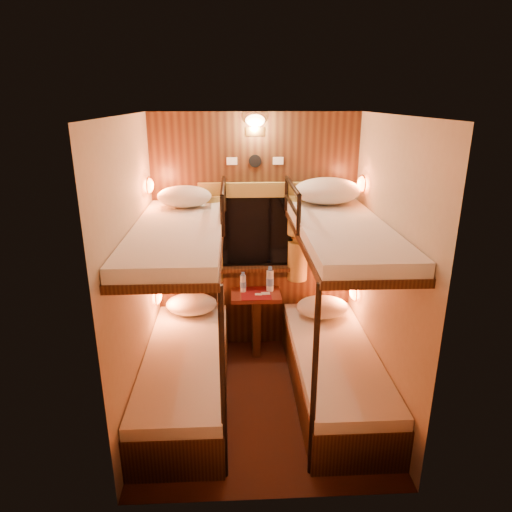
{
  "coord_description": "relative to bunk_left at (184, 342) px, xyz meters",
  "views": [
    {
      "loc": [
        -0.21,
        -3.37,
        2.51
      ],
      "look_at": [
        -0.03,
        0.15,
        1.29
      ],
      "focal_mm": 32.0,
      "sensor_mm": 36.0,
      "label": 1
    }
  ],
  "objects": [
    {
      "name": "floor",
      "position": [
        0.65,
        -0.07,
        -0.56
      ],
      "size": [
        2.1,
        2.1,
        0.0
      ],
      "primitive_type": "plane",
      "color": "black",
      "rests_on": "ground"
    },
    {
      "name": "ceiling",
      "position": [
        0.65,
        -0.07,
        1.84
      ],
      "size": [
        2.1,
        2.1,
        0.0
      ],
      "primitive_type": "plane",
      "rotation": [
        3.14,
        0.0,
        0.0
      ],
      "color": "silver",
      "rests_on": "wall_back"
    },
    {
      "name": "wall_back",
      "position": [
        0.65,
        0.98,
        0.64
      ],
      "size": [
        2.4,
        0.0,
        2.4
      ],
      "primitive_type": "plane",
      "rotation": [
        1.57,
        0.0,
        0.0
      ],
      "color": "#C6B293",
      "rests_on": "floor"
    },
    {
      "name": "wall_front",
      "position": [
        0.65,
        -1.12,
        0.64
      ],
      "size": [
        2.4,
        0.0,
        2.4
      ],
      "primitive_type": "plane",
      "rotation": [
        -1.57,
        0.0,
        0.0
      ],
      "color": "#C6B293",
      "rests_on": "floor"
    },
    {
      "name": "wall_left",
      "position": [
        -0.35,
        -0.07,
        0.64
      ],
      "size": [
        0.0,
        2.4,
        2.4
      ],
      "primitive_type": "plane",
      "rotation": [
        1.57,
        0.0,
        1.57
      ],
      "color": "#C6B293",
      "rests_on": "floor"
    },
    {
      "name": "wall_right",
      "position": [
        1.65,
        -0.07,
        0.64
      ],
      "size": [
        0.0,
        2.4,
        2.4
      ],
      "primitive_type": "plane",
      "rotation": [
        1.57,
        0.0,
        -1.57
      ],
      "color": "#C6B293",
      "rests_on": "floor"
    },
    {
      "name": "back_panel",
      "position": [
        0.65,
        0.97,
        0.64
      ],
      "size": [
        2.0,
        0.03,
        2.4
      ],
      "primitive_type": "cube",
      "color": "black",
      "rests_on": "floor"
    },
    {
      "name": "bunk_left",
      "position": [
        0.0,
        0.0,
        0.0
      ],
      "size": [
        0.72,
        1.9,
        1.82
      ],
      "color": "black",
      "rests_on": "floor"
    },
    {
      "name": "bunk_right",
      "position": [
        1.3,
        0.0,
        0.0
      ],
      "size": [
        0.72,
        1.9,
        1.82
      ],
      "color": "black",
      "rests_on": "floor"
    },
    {
      "name": "window",
      "position": [
        0.65,
        0.94,
        0.62
      ],
      "size": [
        1.0,
        0.12,
        0.79
      ],
      "color": "black",
      "rests_on": "back_panel"
    },
    {
      "name": "curtains",
      "position": [
        0.65,
        0.9,
        0.71
      ],
      "size": [
        1.1,
        0.22,
        1.0
      ],
      "color": "olive",
      "rests_on": "back_panel"
    },
    {
      "name": "back_fixtures",
      "position": [
        0.65,
        0.93,
        1.69
      ],
      "size": [
        0.54,
        0.09,
        0.48
      ],
      "color": "black",
      "rests_on": "back_panel"
    },
    {
      "name": "reading_lamps",
      "position": [
        0.65,
        0.63,
        0.68
      ],
      "size": [
        2.0,
        0.2,
        1.25
      ],
      "color": "#EF5A23",
      "rests_on": "wall_left"
    },
    {
      "name": "table",
      "position": [
        0.65,
        0.78,
        -0.14
      ],
      "size": [
        0.5,
        0.34,
        0.66
      ],
      "color": "#602916",
      "rests_on": "floor"
    },
    {
      "name": "bottle_left",
      "position": [
        0.52,
        0.83,
        0.18
      ],
      "size": [
        0.06,
        0.06,
        0.21
      ],
      "rotation": [
        0.0,
        0.0,
        -0.03
      ],
      "color": "#99BFE5",
      "rests_on": "table"
    },
    {
      "name": "bottle_right",
      "position": [
        0.79,
        0.84,
        0.21
      ],
      "size": [
        0.08,
        0.08,
        0.27
      ],
      "rotation": [
        0.0,
        0.0,
        -0.15
      ],
      "color": "#99BFE5",
      "rests_on": "table"
    },
    {
      "name": "sachet_a",
      "position": [
        0.74,
        0.77,
        0.09
      ],
      "size": [
        0.09,
        0.07,
        0.01
      ],
      "primitive_type": "cube",
      "rotation": [
        0.0,
        0.0,
        0.06
      ],
      "color": "silver",
      "rests_on": "table"
    },
    {
      "name": "sachet_b",
      "position": [
        0.67,
        0.75,
        0.09
      ],
      "size": [
        0.08,
        0.06,
        0.01
      ],
      "primitive_type": "cube",
      "rotation": [
        0.0,
        0.0,
        -0.1
      ],
      "color": "silver",
      "rests_on": "table"
    },
    {
      "name": "pillow_lower_left",
      "position": [
        -0.0,
        0.76,
        -0.0
      ],
      "size": [
        0.51,
        0.37,
        0.2
      ],
      "primitive_type": "ellipsoid",
      "color": "silver",
      "rests_on": "bunk_left"
    },
    {
      "name": "pillow_lower_right",
      "position": [
        1.3,
        0.63,
        -0.0
      ],
      "size": [
        0.51,
        0.37,
        0.2
      ],
      "primitive_type": "ellipsoid",
      "color": "silver",
      "rests_on": "bunk_right"
    },
    {
      "name": "pillow_upper_left",
      "position": [
        -0.0,
        0.62,
        1.12
      ],
      "size": [
        0.48,
        0.35,
        0.19
      ],
      "primitive_type": "ellipsoid",
      "color": "silver",
      "rests_on": "bunk_left"
    },
    {
      "name": "pillow_upper_right",
      "position": [
        1.3,
        0.68,
        1.15
      ],
      "size": [
        0.62,
        0.44,
        0.24
      ],
      "primitive_type": "ellipsoid",
      "color": "silver",
      "rests_on": "bunk_right"
    }
  ]
}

